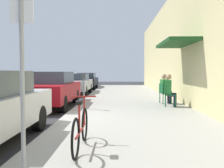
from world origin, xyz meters
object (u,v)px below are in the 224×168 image
(parked_car_2, at_px, (76,83))
(seated_patron_1, at_px, (165,87))
(parking_meter, at_px, (84,88))
(parked_car_3, at_px, (86,80))
(bicycle_0, at_px, (81,129))
(cafe_chair_0, at_px, (168,94))
(cafe_chair_1, at_px, (164,92))
(parked_car_1, at_px, (52,89))
(street_sign, at_px, (22,61))
(seated_patron_0, at_px, (170,89))

(parked_car_2, bearing_deg, seated_patron_1, -49.59)
(parking_meter, relative_size, seated_patron_1, 1.02)
(parked_car_3, relative_size, bicycle_0, 2.57)
(cafe_chair_0, distance_m, cafe_chair_1, 0.93)
(parked_car_1, relative_size, parked_car_3, 1.00)
(street_sign, relative_size, seated_patron_1, 2.02)
(parked_car_2, distance_m, street_sign, 13.16)
(parked_car_1, height_order, seated_patron_1, parked_car_1)
(bicycle_0, bearing_deg, cafe_chair_0, 63.71)
(parked_car_3, distance_m, bicycle_0, 17.77)
(cafe_chair_0, bearing_deg, cafe_chair_1, 89.97)
(parking_meter, bearing_deg, bicycle_0, -82.80)
(bicycle_0, height_order, seated_patron_1, seated_patron_1)
(bicycle_0, distance_m, seated_patron_0, 6.06)
(parked_car_1, height_order, parked_car_2, parked_car_1)
(cafe_chair_0, bearing_deg, bicycle_0, -116.29)
(parked_car_1, distance_m, parking_meter, 2.01)
(parked_car_3, distance_m, cafe_chair_0, 13.15)
(parked_car_2, height_order, cafe_chair_0, parked_car_2)
(parked_car_1, distance_m, street_sign, 7.15)
(parked_car_1, xyz_separation_m, seated_patron_0, (4.87, -0.57, 0.05))
(parked_car_1, height_order, bicycle_0, parked_car_1)
(cafe_chair_0, bearing_deg, parked_car_2, 125.84)
(parked_car_3, distance_m, parking_meter, 13.04)
(parked_car_3, xyz_separation_m, seated_patron_0, (4.87, -12.24, 0.08))
(parked_car_2, xyz_separation_m, seated_patron_0, (4.87, -6.68, 0.09))
(parked_car_1, height_order, parked_car_3, parked_car_1)
(parked_car_3, bearing_deg, seated_patron_0, -68.29)
(street_sign, bearing_deg, seated_patron_1, 65.25)
(street_sign, relative_size, cafe_chair_0, 2.99)
(parked_car_3, xyz_separation_m, cafe_chair_1, (4.82, -11.30, -0.11))
(parked_car_3, height_order, cafe_chair_0, parked_car_3)
(parking_meter, relative_size, street_sign, 0.51)
(cafe_chair_0, height_order, seated_patron_0, seated_patron_0)
(parked_car_1, relative_size, seated_patron_0, 3.41)
(street_sign, height_order, seated_patron_0, street_sign)
(bicycle_0, height_order, cafe_chair_0, bicycle_0)
(parking_meter, bearing_deg, cafe_chair_0, 12.39)
(parked_car_1, height_order, parking_meter, parked_car_1)
(parked_car_2, bearing_deg, seated_patron_0, -53.87)
(parked_car_3, height_order, parking_meter, parking_meter)
(parked_car_2, bearing_deg, bicycle_0, -79.94)
(parked_car_3, xyz_separation_m, parking_meter, (1.55, -12.95, 0.15))
(street_sign, bearing_deg, parked_car_3, 94.61)
(parking_meter, distance_m, seated_patron_0, 3.40)
(seated_patron_0, height_order, seated_patron_1, same)
(parked_car_2, relative_size, bicycle_0, 2.57)
(parked_car_1, distance_m, parked_car_2, 6.11)
(cafe_chair_0, bearing_deg, seated_patron_1, 86.38)
(cafe_chair_1, distance_m, seated_patron_1, 0.20)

